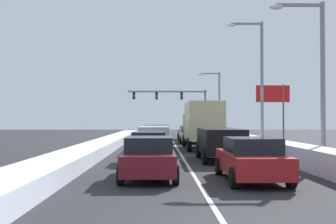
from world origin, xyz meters
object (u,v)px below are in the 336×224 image
Objects in this scene: suv_green_center_lane_fourth at (156,133)px; street_lamp_right_mid at (257,74)px; suv_gray_center_lane_fifth at (158,131)px; sedan_charcoal_center_lane_second at (149,147)px; suv_silver_center_lane_third at (154,136)px; traffic_light_gantry at (178,101)px; sedan_red_right_lane_nearest at (251,159)px; sedan_maroon_center_lane_nearest at (149,157)px; street_lamp_right_near at (315,66)px; suv_black_right_lane_second at (220,141)px; roadside_sign_right at (273,100)px; box_truck_right_lane_third at (202,123)px; sedan_white_right_lane_fourth at (190,135)px; street_lamp_right_far at (216,98)px; sedan_navy_right_lane_fifth at (187,133)px.

street_lamp_right_mid is (7.19, -5.48, 4.36)m from suv_green_center_lane_fourth.
sedan_charcoal_center_lane_second is at bearing -91.13° from suv_gray_center_lane_fifth.
traffic_light_gantry is at bearing 84.00° from suv_silver_center_lane_third.
sedan_red_right_lane_nearest is 0.92× the size of suv_silver_center_lane_third.
suv_green_center_lane_fourth is at bearing 142.68° from street_lamp_right_mid.
street_lamp_right_near is (7.71, 4.17, 3.88)m from sedan_maroon_center_lane_nearest.
suv_black_right_lane_second is 13.47m from suv_green_center_lane_fourth.
sedan_maroon_center_lane_nearest is at bearing -90.03° from suv_silver_center_lane_third.
street_lamp_right_near reaches higher than suv_silver_center_lane_third.
traffic_light_gantry is 1.93× the size of roadside_sign_right.
box_truck_right_lane_third is 11.43m from street_lamp_right_near.
street_lamp_right_mid reaches higher than sedan_maroon_center_lane_nearest.
street_lamp_right_near is (7.88, -1.72, 3.88)m from sedan_charcoal_center_lane_second.
suv_black_right_lane_second is at bearing -75.43° from suv_green_center_lane_fourth.
suv_black_right_lane_second is at bearing -88.85° from sedan_white_right_lane_fourth.
suv_silver_center_lane_third is 0.63× the size of street_lamp_right_far.
street_lamp_right_near reaches higher than suv_black_right_lane_second.
suv_gray_center_lane_fifth is at bearing -134.45° from street_lamp_right_far.
suv_silver_center_lane_third is (-3.17, -9.50, 0.25)m from sedan_white_right_lane_fourth.
roadside_sign_right is at bearing 68.24° from street_lamp_right_mid.
street_lamp_right_far is (3.72, 4.57, 3.90)m from sedan_navy_right_lane_fifth.
traffic_light_gantry is at bearing 120.63° from street_lamp_right_far.
suv_silver_center_lane_third is at bearing -96.00° from traffic_light_gantry.
suv_green_center_lane_fourth is 6.50m from suv_gray_center_lane_fifth.
street_lamp_right_far is (3.59, 18.18, 2.76)m from box_truck_right_lane_third.
roadside_sign_right reaches higher than suv_black_right_lane_second.
suv_black_right_lane_second reaches higher than sedan_charcoal_center_lane_second.
suv_green_center_lane_fourth is 12.14m from roadside_sign_right.
suv_black_right_lane_second is (-0.05, 6.81, 0.25)m from sedan_red_right_lane_nearest.
suv_black_right_lane_second is at bearing -61.59° from suv_silver_center_lane_third.
roadside_sign_right reaches higher than sedan_white_right_lane_fourth.
roadside_sign_right is (11.12, 10.70, 3.00)m from suv_silver_center_lane_third.
sedan_white_right_lane_fourth is at bearing 116.15° from street_lamp_right_mid.
suv_black_right_lane_second is 19.81m from suv_gray_center_lane_fifth.
suv_green_center_lane_fourth is 17.17m from street_lamp_right_near.
sedan_maroon_center_lane_nearest is 1.00× the size of sedan_charcoal_center_lane_second.
sedan_charcoal_center_lane_second is at bearing -133.91° from street_lamp_right_mid.
suv_black_right_lane_second is 0.64× the size of street_lamp_right_near.
suv_black_right_lane_second is 8.38m from box_truck_right_lane_third.
suv_green_center_lane_fourth reaches higher than sedan_charcoal_center_lane_second.
sedan_navy_right_lane_fifth is at bearing 77.84° from suv_silver_center_lane_third.
box_truck_right_lane_third is 18.74m from street_lamp_right_far.
box_truck_right_lane_third is 5.23m from street_lamp_right_mid.
sedan_navy_right_lane_fifth is 0.58× the size of street_lamp_right_far.
box_truck_right_lane_third reaches higher than sedan_charcoal_center_lane_second.
roadside_sign_right is (11.02, 4.12, 3.00)m from suv_green_center_lane_fourth.
suv_silver_center_lane_third reaches higher than sedan_navy_right_lane_fifth.
suv_silver_center_lane_third is at bearing 89.97° from sedan_maroon_center_lane_nearest.
suv_silver_center_lane_third reaches higher than sedan_red_right_lane_nearest.
street_lamp_right_far reaches higher than sedan_white_right_lane_fourth.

